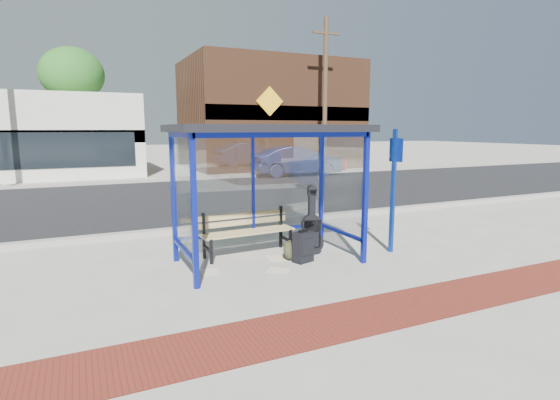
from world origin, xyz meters
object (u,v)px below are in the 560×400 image
bench (247,230)px  parked_car (297,161)px  guitar_bag (311,231)px  backpack (291,251)px  suitcase (303,247)px  fire_hydrant (345,164)px

bench → parked_car: (7.22, 12.18, 0.26)m
guitar_bag → parked_car: bearing=76.8°
backpack → parked_car: size_ratio=0.08×
guitar_bag → suitcase: size_ratio=2.08×
guitar_bag → backpack: 0.62m
backpack → fire_hydrant: (10.37, 14.18, 0.19)m
parked_car → guitar_bag: bearing=157.7°
bench → suitcase: 1.16m
bench → parked_car: parked_car is taller
suitcase → fire_hydrant: fire_hydrant is taller
bench → guitar_bag: bearing=-27.6°
fire_hydrant → parked_car: bearing=-160.6°
guitar_bag → suitcase: guitar_bag is taller
parked_car → fire_hydrant: parked_car is taller
suitcase → bench: bearing=113.2°
bench → parked_car: 14.16m
guitar_bag → fire_hydrant: bearing=67.4°
bench → backpack: size_ratio=5.11×
backpack → suitcase: bearing=-78.0°
backpack → parked_car: bearing=38.7°
guitar_bag → parked_car: 14.08m
parked_car → backpack: bearing=156.2°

